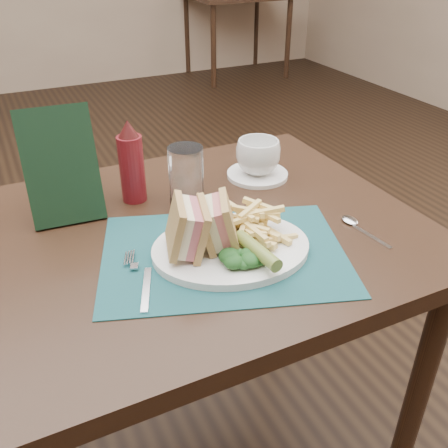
% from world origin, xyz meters
% --- Properties ---
extents(floor, '(7.00, 7.00, 0.00)m').
position_xyz_m(floor, '(0.00, 0.00, 0.00)').
color(floor, black).
rests_on(floor, ground).
extents(wall_back, '(6.00, 0.00, 6.00)m').
position_xyz_m(wall_back, '(0.00, 3.50, 0.00)').
color(wall_back, tan).
rests_on(wall_back, ground).
extents(table_main, '(0.90, 0.75, 0.75)m').
position_xyz_m(table_main, '(0.00, -0.50, 0.38)').
color(table_main, black).
rests_on(table_main, ground).
extents(table_bg_right, '(0.90, 0.75, 0.75)m').
position_xyz_m(table_bg_right, '(1.97, 3.19, 0.38)').
color(table_bg_right, black).
rests_on(table_bg_right, ground).
extents(placemat, '(0.54, 0.45, 0.00)m').
position_xyz_m(placemat, '(-0.00, -0.62, 0.75)').
color(placemat, '#164549').
rests_on(placemat, table_main).
extents(plate, '(0.34, 0.29, 0.01)m').
position_xyz_m(plate, '(0.01, -0.62, 0.76)').
color(plate, white).
rests_on(plate, placemat).
extents(sandwich_half_a, '(0.10, 0.12, 0.10)m').
position_xyz_m(sandwich_half_a, '(-0.09, -0.60, 0.82)').
color(sandwich_half_a, tan).
rests_on(sandwich_half_a, plate).
extents(sandwich_half_b, '(0.11, 0.12, 0.10)m').
position_xyz_m(sandwich_half_b, '(-0.03, -0.60, 0.82)').
color(sandwich_half_b, tan).
rests_on(sandwich_half_b, plate).
extents(kale_garnish, '(0.11, 0.08, 0.03)m').
position_xyz_m(kale_garnish, '(0.02, -0.68, 0.78)').
color(kale_garnish, '#153B17').
rests_on(kale_garnish, plate).
extents(pickle_spear, '(0.03, 0.12, 0.03)m').
position_xyz_m(pickle_spear, '(0.03, -0.68, 0.79)').
color(pickle_spear, olive).
rests_on(pickle_spear, plate).
extents(fries_pile, '(0.18, 0.20, 0.06)m').
position_xyz_m(fries_pile, '(0.08, -0.60, 0.80)').
color(fries_pile, '#F2D379').
rests_on(fries_pile, plate).
extents(fork, '(0.09, 0.17, 0.01)m').
position_xyz_m(fork, '(-0.17, -0.63, 0.76)').
color(fork, silver).
rests_on(fork, placemat).
extents(spoon, '(0.05, 0.15, 0.01)m').
position_xyz_m(spoon, '(0.29, -0.67, 0.76)').
color(spoon, silver).
rests_on(spoon, table_main).
extents(saucer, '(0.18, 0.18, 0.01)m').
position_xyz_m(saucer, '(0.22, -0.34, 0.76)').
color(saucer, white).
rests_on(saucer, table_main).
extents(coffee_cup, '(0.15, 0.15, 0.08)m').
position_xyz_m(coffee_cup, '(0.22, -0.34, 0.80)').
color(coffee_cup, white).
rests_on(coffee_cup, saucer).
extents(drinking_glass, '(0.08, 0.08, 0.13)m').
position_xyz_m(drinking_glass, '(0.01, -0.39, 0.81)').
color(drinking_glass, white).
rests_on(drinking_glass, table_main).
extents(ketchup_bottle, '(0.06, 0.06, 0.19)m').
position_xyz_m(ketchup_bottle, '(-0.09, -0.33, 0.84)').
color(ketchup_bottle, '#5C0F15').
rests_on(ketchup_bottle, table_main).
extents(check_presenter, '(0.15, 0.10, 0.23)m').
position_xyz_m(check_presenter, '(-0.24, -0.34, 0.87)').
color(check_presenter, black).
rests_on(check_presenter, table_main).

